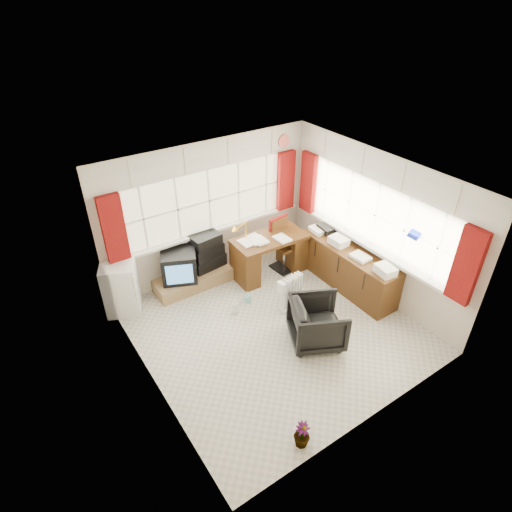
% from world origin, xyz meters
% --- Properties ---
extents(ground, '(4.00, 4.00, 0.00)m').
position_xyz_m(ground, '(0.00, 0.00, 0.00)').
color(ground, beige).
rests_on(ground, ground).
extents(room_walls, '(4.00, 4.00, 4.00)m').
position_xyz_m(room_walls, '(0.00, 0.00, 1.50)').
color(room_walls, beige).
rests_on(room_walls, ground).
extents(window_back, '(3.70, 0.12, 3.60)m').
position_xyz_m(window_back, '(0.00, 1.94, 0.95)').
color(window_back, beige).
rests_on(window_back, room_walls).
extents(window_right, '(0.12, 3.70, 3.60)m').
position_xyz_m(window_right, '(1.94, 0.00, 0.95)').
color(window_right, beige).
rests_on(window_right, room_walls).
extents(curtains, '(3.83, 3.83, 1.15)m').
position_xyz_m(curtains, '(0.92, 0.93, 1.46)').
color(curtains, maroon).
rests_on(curtains, room_walls).
extents(overhead_cabinets, '(3.98, 3.98, 0.48)m').
position_xyz_m(overhead_cabinets, '(0.98, 0.98, 2.25)').
color(overhead_cabinets, silver).
rests_on(overhead_cabinets, room_walls).
extents(desk, '(1.37, 0.71, 0.81)m').
position_xyz_m(desk, '(0.81, 1.29, 0.43)').
color(desk, '#4F2F12').
rests_on(desk, ground).
extents(desk_lamp, '(0.16, 0.15, 0.38)m').
position_xyz_m(desk_lamp, '(0.43, 1.48, 1.04)').
color(desk_lamp, '#F7A50A').
rests_on(desk_lamp, desk).
extents(task_chair, '(0.46, 0.48, 1.01)m').
position_xyz_m(task_chair, '(1.14, 1.38, 0.54)').
color(task_chair, black).
rests_on(task_chair, ground).
extents(office_chair, '(1.04, 1.03, 0.72)m').
position_xyz_m(office_chair, '(0.37, -0.57, 0.36)').
color(office_chair, black).
rests_on(office_chair, ground).
extents(radiator, '(0.44, 0.22, 0.64)m').
position_xyz_m(radiator, '(0.52, 0.27, 0.26)').
color(radiator, white).
rests_on(radiator, ground).
extents(credenza, '(0.50, 2.00, 0.85)m').
position_xyz_m(credenza, '(1.73, 0.20, 0.39)').
color(credenza, '#4F2F12').
rests_on(credenza, ground).
extents(file_tray, '(0.30, 0.37, 0.11)m').
position_xyz_m(file_tray, '(1.84, 0.92, 0.81)').
color(file_tray, black).
rests_on(file_tray, credenza).
extents(tv_bench, '(1.40, 0.50, 0.25)m').
position_xyz_m(tv_bench, '(-0.55, 1.72, 0.12)').
color(tv_bench, '#A67B53').
rests_on(tv_bench, ground).
extents(crt_tv, '(0.75, 0.73, 0.53)m').
position_xyz_m(crt_tv, '(-0.78, 1.75, 0.52)').
color(crt_tv, black).
rests_on(crt_tv, tv_bench).
extents(hifi_stack, '(0.67, 0.47, 0.65)m').
position_xyz_m(hifi_stack, '(-0.21, 1.83, 0.56)').
color(hifi_stack, black).
rests_on(hifi_stack, tv_bench).
extents(mini_fridge, '(0.70, 0.71, 0.90)m').
position_xyz_m(mini_fridge, '(-1.80, 1.80, 0.45)').
color(mini_fridge, white).
rests_on(mini_fridge, ground).
extents(spray_bottle_a, '(0.15, 0.15, 0.29)m').
position_xyz_m(spray_bottle_a, '(-0.33, 0.67, 0.14)').
color(spray_bottle_a, white).
rests_on(spray_bottle_a, ground).
extents(spray_bottle_b, '(0.10, 0.10, 0.21)m').
position_xyz_m(spray_bottle_b, '(-0.00, 0.79, 0.11)').
color(spray_bottle_b, '#87CAC0').
rests_on(spray_bottle_b, ground).
extents(flower_vase, '(0.22, 0.22, 0.36)m').
position_xyz_m(flower_vase, '(-0.91, -1.80, 0.18)').
color(flower_vase, black).
rests_on(flower_vase, ground).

